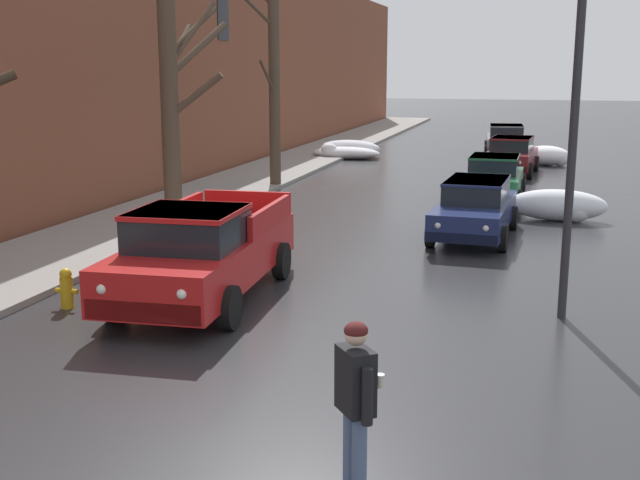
{
  "coord_description": "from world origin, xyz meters",
  "views": [
    {
      "loc": [
        3.95,
        -6.03,
        4.1
      ],
      "look_at": [
        0.5,
        6.58,
        1.28
      ],
      "focal_mm": 45.21,
      "sensor_mm": 36.0,
      "label": 1
    }
  ],
  "objects_px": {
    "pickup_truck_red_approaching_near_lane": "(202,252)",
    "sedan_grey_queued_behind_truck": "(506,139)",
    "sedan_darkblue_parked_kerbside_close": "(475,207)",
    "pedestrian_with_coffee": "(356,394)",
    "street_lamp_post": "(575,114)",
    "fire_hydrant": "(67,288)",
    "sedan_maroon_parked_far_down_block": "(511,155)",
    "bare_tree_mid_block": "(272,77)",
    "sedan_green_parked_kerbside_mid": "(493,178)",
    "bare_tree_second_along_sidewalk": "(173,96)"
  },
  "relations": [
    {
      "from": "pedestrian_with_coffee",
      "to": "sedan_maroon_parked_far_down_block",
      "type": "bearing_deg",
      "value": 88.89
    },
    {
      "from": "pickup_truck_red_approaching_near_lane",
      "to": "pedestrian_with_coffee",
      "type": "relative_size",
      "value": 3.13
    },
    {
      "from": "bare_tree_mid_block",
      "to": "street_lamp_post",
      "type": "height_order",
      "value": "bare_tree_mid_block"
    },
    {
      "from": "pickup_truck_red_approaching_near_lane",
      "to": "sedan_maroon_parked_far_down_block",
      "type": "relative_size",
      "value": 1.35
    },
    {
      "from": "sedan_grey_queued_behind_truck",
      "to": "sedan_green_parked_kerbside_mid",
      "type": "bearing_deg",
      "value": -89.01
    },
    {
      "from": "bare_tree_mid_block",
      "to": "sedan_darkblue_parked_kerbside_close",
      "type": "height_order",
      "value": "bare_tree_mid_block"
    },
    {
      "from": "sedan_darkblue_parked_kerbside_close",
      "to": "sedan_grey_queued_behind_truck",
      "type": "xyz_separation_m",
      "value": [
        -0.13,
        19.25,
        -0.0
      ]
    },
    {
      "from": "sedan_green_parked_kerbside_mid",
      "to": "sedan_grey_queued_behind_truck",
      "type": "distance_m",
      "value": 13.73
    },
    {
      "from": "fire_hydrant",
      "to": "bare_tree_second_along_sidewalk",
      "type": "bearing_deg",
      "value": 98.36
    },
    {
      "from": "sedan_darkblue_parked_kerbside_close",
      "to": "sedan_grey_queued_behind_truck",
      "type": "relative_size",
      "value": 1.06
    },
    {
      "from": "sedan_grey_queued_behind_truck",
      "to": "fire_hydrant",
      "type": "relative_size",
      "value": 5.97
    },
    {
      "from": "sedan_darkblue_parked_kerbside_close",
      "to": "sedan_grey_queued_behind_truck",
      "type": "bearing_deg",
      "value": 90.39
    },
    {
      "from": "bare_tree_second_along_sidewalk",
      "to": "bare_tree_mid_block",
      "type": "bearing_deg",
      "value": 90.68
    },
    {
      "from": "fire_hydrant",
      "to": "street_lamp_post",
      "type": "xyz_separation_m",
      "value": [
        8.27,
        1.7,
        3.01
      ]
    },
    {
      "from": "street_lamp_post",
      "to": "sedan_maroon_parked_far_down_block",
      "type": "bearing_deg",
      "value": 94.85
    },
    {
      "from": "sedan_maroon_parked_far_down_block",
      "to": "sedan_darkblue_parked_kerbside_close",
      "type": "bearing_deg",
      "value": -91.67
    },
    {
      "from": "sedan_darkblue_parked_kerbside_close",
      "to": "street_lamp_post",
      "type": "relative_size",
      "value": 0.75
    },
    {
      "from": "fire_hydrant",
      "to": "pickup_truck_red_approaching_near_lane",
      "type": "bearing_deg",
      "value": 27.53
    },
    {
      "from": "bare_tree_mid_block",
      "to": "sedan_darkblue_parked_kerbside_close",
      "type": "bearing_deg",
      "value": -41.5
    },
    {
      "from": "sedan_maroon_parked_far_down_block",
      "to": "pickup_truck_red_approaching_near_lane",
      "type": "bearing_deg",
      "value": -103.46
    },
    {
      "from": "sedan_maroon_parked_far_down_block",
      "to": "sedan_grey_queued_behind_truck",
      "type": "distance_m",
      "value": 6.78
    },
    {
      "from": "pedestrian_with_coffee",
      "to": "street_lamp_post",
      "type": "bearing_deg",
      "value": 72.19
    },
    {
      "from": "sedan_green_parked_kerbside_mid",
      "to": "fire_hydrant",
      "type": "height_order",
      "value": "sedan_green_parked_kerbside_mid"
    },
    {
      "from": "sedan_maroon_parked_far_down_block",
      "to": "fire_hydrant",
      "type": "relative_size",
      "value": 5.77
    },
    {
      "from": "sedan_green_parked_kerbside_mid",
      "to": "pedestrian_with_coffee",
      "type": "relative_size",
      "value": 2.21
    },
    {
      "from": "bare_tree_second_along_sidewalk",
      "to": "fire_hydrant",
      "type": "bearing_deg",
      "value": -81.64
    },
    {
      "from": "sedan_green_parked_kerbside_mid",
      "to": "sedan_maroon_parked_far_down_block",
      "type": "xyz_separation_m",
      "value": [
        0.26,
        6.97,
        0.0
      ]
    },
    {
      "from": "sedan_darkblue_parked_kerbside_close",
      "to": "sedan_maroon_parked_far_down_block",
      "type": "xyz_separation_m",
      "value": [
        0.36,
        12.49,
        -0.0
      ]
    },
    {
      "from": "sedan_grey_queued_behind_truck",
      "to": "pedestrian_with_coffee",
      "type": "height_order",
      "value": "pedestrian_with_coffee"
    },
    {
      "from": "sedan_darkblue_parked_kerbside_close",
      "to": "street_lamp_post",
      "type": "height_order",
      "value": "street_lamp_post"
    },
    {
      "from": "fire_hydrant",
      "to": "street_lamp_post",
      "type": "distance_m",
      "value": 8.96
    },
    {
      "from": "pickup_truck_red_approaching_near_lane",
      "to": "sedan_grey_queued_behind_truck",
      "type": "bearing_deg",
      "value": 81.02
    },
    {
      "from": "bare_tree_mid_block",
      "to": "sedan_darkblue_parked_kerbside_close",
      "type": "xyz_separation_m",
      "value": [
        7.37,
        -6.52,
        -3.01
      ]
    },
    {
      "from": "pickup_truck_red_approaching_near_lane",
      "to": "sedan_grey_queued_behind_truck",
      "type": "xyz_separation_m",
      "value": [
        4.12,
        26.03,
        -0.13
      ]
    },
    {
      "from": "sedan_maroon_parked_far_down_block",
      "to": "sedan_grey_queued_behind_truck",
      "type": "relative_size",
      "value": 0.97
    },
    {
      "from": "bare_tree_mid_block",
      "to": "sedan_green_parked_kerbside_mid",
      "type": "height_order",
      "value": "bare_tree_mid_block"
    },
    {
      "from": "sedan_maroon_parked_far_down_block",
      "to": "bare_tree_mid_block",
      "type": "bearing_deg",
      "value": -142.35
    },
    {
      "from": "sedan_darkblue_parked_kerbside_close",
      "to": "street_lamp_post",
      "type": "distance_m",
      "value": 6.97
    },
    {
      "from": "bare_tree_second_along_sidewalk",
      "to": "pickup_truck_red_approaching_near_lane",
      "type": "distance_m",
      "value": 6.71
    },
    {
      "from": "sedan_grey_queued_behind_truck",
      "to": "street_lamp_post",
      "type": "bearing_deg",
      "value": -85.33
    },
    {
      "from": "fire_hydrant",
      "to": "street_lamp_post",
      "type": "bearing_deg",
      "value": 11.61
    },
    {
      "from": "sedan_darkblue_parked_kerbside_close",
      "to": "fire_hydrant",
      "type": "height_order",
      "value": "sedan_darkblue_parked_kerbside_close"
    },
    {
      "from": "bare_tree_second_along_sidewalk",
      "to": "sedan_green_parked_kerbside_mid",
      "type": "height_order",
      "value": "bare_tree_second_along_sidewalk"
    },
    {
      "from": "street_lamp_post",
      "to": "pedestrian_with_coffee",
      "type": "bearing_deg",
      "value": -107.81
    },
    {
      "from": "bare_tree_second_along_sidewalk",
      "to": "fire_hydrant",
      "type": "distance_m",
      "value": 7.25
    },
    {
      "from": "pedestrian_with_coffee",
      "to": "sedan_green_parked_kerbside_mid",
      "type": "bearing_deg",
      "value": 89.28
    },
    {
      "from": "sedan_maroon_parked_far_down_block",
      "to": "fire_hydrant",
      "type": "height_order",
      "value": "sedan_maroon_parked_far_down_block"
    },
    {
      "from": "sedan_green_parked_kerbside_mid",
      "to": "sedan_grey_queued_behind_truck",
      "type": "bearing_deg",
      "value": 90.99
    },
    {
      "from": "bare_tree_second_along_sidewalk",
      "to": "sedan_green_parked_kerbside_mid",
      "type": "xyz_separation_m",
      "value": [
        7.38,
        6.86,
        -2.64
      ]
    },
    {
      "from": "bare_tree_second_along_sidewalk",
      "to": "sedan_grey_queued_behind_truck",
      "type": "bearing_deg",
      "value": 70.86
    }
  ]
}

